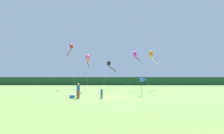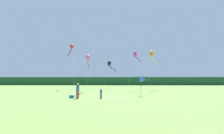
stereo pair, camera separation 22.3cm
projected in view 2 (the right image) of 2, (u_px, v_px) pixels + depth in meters
name	position (u px, v px, depth m)	size (l,w,h in m)	color
ground_plane	(111.00, 97.00, 18.47)	(120.00, 120.00, 0.00)	#6B9E42
distant_treeline	(114.00, 81.00, 63.43)	(108.00, 2.50, 3.58)	#1E4228
person_adult	(78.00, 90.00, 17.06)	(0.40, 0.40, 1.83)	#B23338
person_child	(101.00, 93.00, 16.93)	(0.27, 0.27, 1.24)	#334C8C
cooler_box	(72.00, 97.00, 17.42)	(0.57, 0.39, 0.36)	#1959B2
banner_flag_pole	(143.00, 80.00, 19.80)	(0.90, 0.70, 2.76)	black
kite_red	(71.00, 48.00, 33.83)	(4.72, 9.02, 10.87)	#B2B2B2
kite_orange	(152.00, 55.00, 32.59)	(4.99, 8.64, 9.20)	#B2B2B2
kite_rainbow	(88.00, 59.00, 25.64)	(1.32, 6.01, 6.97)	#B2B2B2
kite_black	(110.00, 65.00, 37.89)	(2.98, 11.31, 7.47)	#B2B2B2
kite_magenta	(136.00, 55.00, 31.46)	(4.06, 6.56, 8.76)	#B2B2B2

